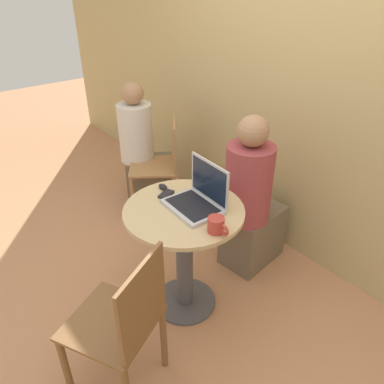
# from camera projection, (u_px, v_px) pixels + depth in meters

# --- Properties ---
(ground_plane) EXTENTS (12.00, 12.00, 0.00)m
(ground_plane) POSITION_uv_depth(u_px,v_px,m) (185.00, 302.00, 2.52)
(ground_plane) COLOR tan
(back_wall) EXTENTS (7.00, 0.05, 2.60)m
(back_wall) POSITION_uv_depth(u_px,v_px,m) (310.00, 81.00, 2.41)
(back_wall) COLOR tan
(back_wall) RESTS_ON ground_plane
(round_table) EXTENTS (0.70, 0.70, 0.75)m
(round_table) POSITION_uv_depth(u_px,v_px,m) (184.00, 242.00, 2.25)
(round_table) COLOR #4C4C51
(round_table) RESTS_ON ground_plane
(laptop) EXTENTS (0.34, 0.26, 0.26)m
(laptop) POSITION_uv_depth(u_px,v_px,m) (198.00, 198.00, 2.13)
(laptop) COLOR #B7B7BC
(laptop) RESTS_ON round_table
(cell_phone) EXTENTS (0.09, 0.12, 0.02)m
(cell_phone) POSITION_uv_depth(u_px,v_px,m) (166.00, 194.00, 2.25)
(cell_phone) COLOR black
(cell_phone) RESTS_ON round_table
(computer_mouse) EXTENTS (0.07, 0.04, 0.03)m
(computer_mouse) POSITION_uv_depth(u_px,v_px,m) (163.00, 187.00, 2.32)
(computer_mouse) COLOR black
(computer_mouse) RESTS_ON round_table
(coffee_cup) EXTENTS (0.14, 0.09, 0.08)m
(coffee_cup) POSITION_uv_depth(u_px,v_px,m) (216.00, 225.00, 1.93)
(coffee_cup) COLOR #B2382D
(coffee_cup) RESTS_ON round_table
(chair_empty) EXTENTS (0.54, 0.54, 0.88)m
(chair_empty) POSITION_uv_depth(u_px,v_px,m) (123.00, 326.00, 1.78)
(chair_empty) COLOR brown
(chair_empty) RESTS_ON ground_plane
(person_seated) EXTENTS (0.35, 0.50, 1.17)m
(person_seated) POSITION_uv_depth(u_px,v_px,m) (251.00, 207.00, 2.61)
(person_seated) COLOR brown
(person_seated) RESTS_ON ground_plane
(chair_background) EXTENTS (0.56, 0.56, 0.85)m
(chair_background) POSITION_uv_depth(u_px,v_px,m) (160.00, 166.00, 3.25)
(chair_background) COLOR #9E7042
(chair_background) RESTS_ON ground_plane
(person_background) EXTENTS (0.48, 0.51, 1.13)m
(person_background) POSITION_uv_depth(u_px,v_px,m) (143.00, 154.00, 3.40)
(person_background) COLOR brown
(person_background) RESTS_ON ground_plane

